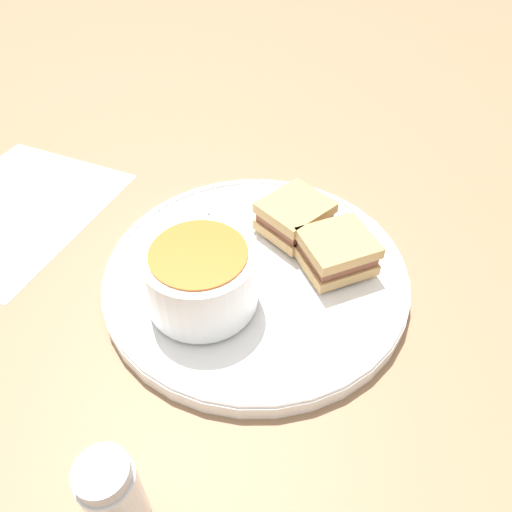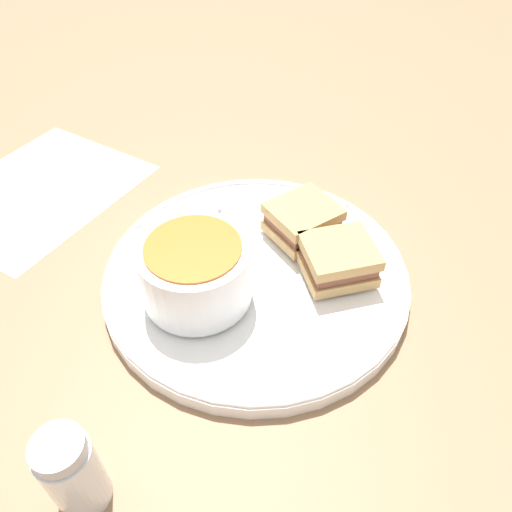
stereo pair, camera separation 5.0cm
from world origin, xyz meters
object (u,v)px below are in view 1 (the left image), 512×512
(spoon, at_px, (181,256))
(sandwich_half_near, at_px, (337,251))
(salt_shaker, at_px, (114,496))
(soup_bowl, at_px, (201,277))
(sandwich_half_far, at_px, (295,216))

(spoon, distance_m, sandwich_half_near, 0.16)
(salt_shaker, bearing_deg, sandwich_half_near, -76.53)
(soup_bowl, distance_m, spoon, 0.07)
(sandwich_half_far, height_order, salt_shaker, salt_shaker)
(spoon, height_order, sandwich_half_far, sandwich_half_far)
(soup_bowl, bearing_deg, spoon, -13.26)
(soup_bowl, distance_m, salt_shaker, 0.19)
(spoon, bearing_deg, sandwich_half_near, 102.69)
(spoon, distance_m, salt_shaker, 0.25)
(sandwich_half_far, bearing_deg, soup_bowl, 98.52)
(sandwich_half_near, relative_size, salt_shaker, 1.02)
(soup_bowl, distance_m, sandwich_half_near, 0.14)
(soup_bowl, xyz_separation_m, sandwich_half_far, (0.02, -0.14, -0.01))
(spoon, relative_size, salt_shaker, 1.20)
(spoon, distance_m, sandwich_half_far, 0.13)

